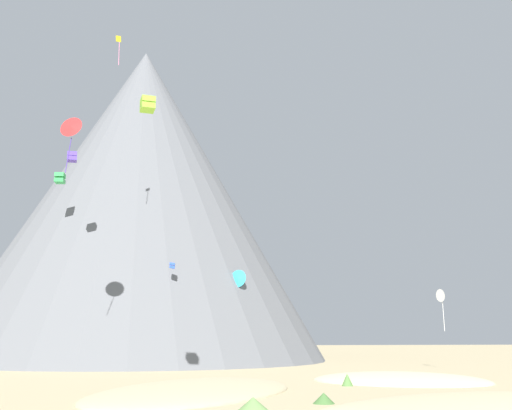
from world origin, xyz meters
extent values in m
ellipsoid|color=#CCBA8E|center=(-4.89, 16.95, 0.00)|extent=(23.18, 28.94, 1.83)
ellipsoid|color=beige|center=(15.15, 26.70, 0.00)|extent=(21.73, 20.48, 1.81)
cone|color=#668C4C|center=(-1.90, 2.60, 0.52)|extent=(3.19, 3.19, 1.05)
cone|color=#568442|center=(8.77, 22.39, 0.54)|extent=(1.18, 1.18, 1.09)
cone|color=#477238|center=(3.53, 8.42, 0.36)|extent=(1.86, 1.86, 0.72)
cone|color=slate|center=(-13.52, 78.16, 27.81)|extent=(73.67, 73.67, 55.61)
cone|color=slate|center=(-4.46, 72.65, 10.44)|extent=(52.26, 52.26, 20.87)
cone|color=slate|center=(-4.89, 75.59, 17.50)|extent=(44.84, 44.84, 35.00)
cone|color=#33BCDB|center=(2.00, 58.02, 12.37)|extent=(2.54, 1.99, 2.59)
cylinder|color=#33BCDB|center=(2.05, 58.02, 8.94)|extent=(0.12, 0.45, 4.28)
cube|color=#8CD133|center=(-9.51, 20.28, 24.57)|extent=(1.50, 1.54, 0.71)
cube|color=#8CD133|center=(-9.51, 20.28, 25.18)|extent=(1.50, 1.54, 0.71)
cone|color=white|center=(27.79, 46.10, 9.42)|extent=(1.01, 1.74, 1.70)
cylinder|color=white|center=(27.93, 46.10, 6.70)|extent=(0.16, 0.10, 3.77)
cube|color=green|center=(-23.70, 56.71, 25.92)|extent=(1.42, 1.46, 0.69)
cube|color=green|center=(-23.70, 56.71, 26.71)|extent=(1.42, 1.46, 0.69)
cube|color=#5138B2|center=(-20.81, 48.80, 27.10)|extent=(1.45, 1.48, 0.67)
cube|color=#5138B2|center=(-20.81, 48.80, 27.69)|extent=(1.45, 1.48, 0.67)
cube|color=yellow|center=(-14.80, 42.60, 41.52)|extent=(0.67, 0.58, 0.87)
cylinder|color=pink|center=(-14.65, 42.60, 39.52)|extent=(0.12, 0.28, 3.24)
cube|color=blue|center=(-7.39, 52.17, 13.32)|extent=(0.77, 0.73, 0.43)
cube|color=blue|center=(-7.39, 52.17, 13.75)|extent=(0.77, 0.73, 0.43)
cone|color=red|center=(-18.36, 32.78, 26.51)|extent=(2.67, 1.67, 2.42)
cylinder|color=#5138B2|center=(-18.45, 32.78, 23.32)|extent=(0.53, 0.16, 3.87)
camera|label=1|loc=(-6.21, -35.92, 4.74)|focal=45.43mm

